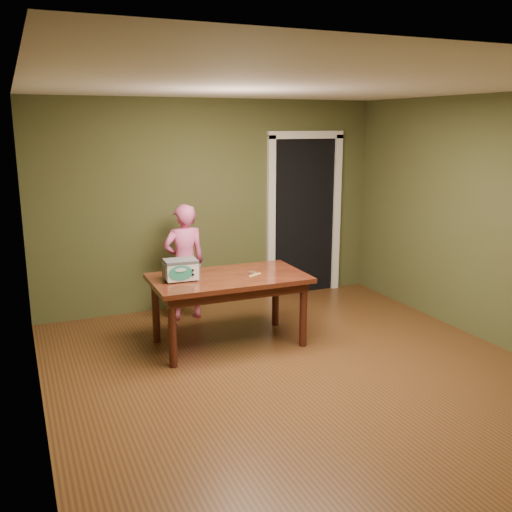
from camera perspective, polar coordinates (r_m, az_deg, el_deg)
name	(u,v)px	position (r m, az deg, el deg)	size (l,w,h in m)	color
floor	(304,378)	(5.40, 4.83, -12.05)	(5.00, 5.00, 0.00)	#563818
room_shell	(308,194)	(4.93, 5.21, 6.22)	(4.52, 5.02, 2.61)	#414927
doorway	(294,214)	(8.06, 3.83, 4.23)	(1.10, 0.66, 2.25)	black
dining_table	(229,285)	(5.95, -2.76, -2.93)	(1.61, 0.92, 0.75)	#36130C
toy_oven	(181,269)	(5.78, -7.54, -1.30)	(0.36, 0.25, 0.21)	#4C4F54
baking_pan	(252,272)	(6.02, -0.37, -1.64)	(0.10, 0.10, 0.02)	silver
spatula	(255,275)	(5.95, -0.09, -1.90)	(0.18, 0.03, 0.01)	tan
child	(185,262)	(6.78, -7.16, -0.64)	(0.51, 0.33, 1.39)	#E35D97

